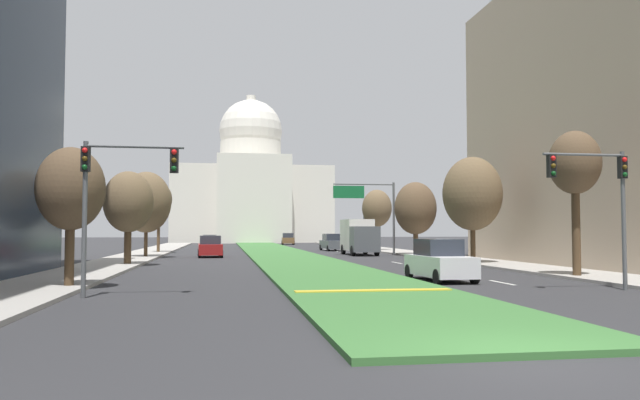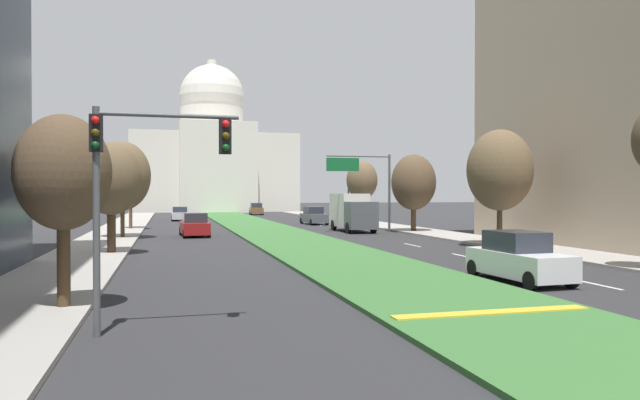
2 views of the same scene
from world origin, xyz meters
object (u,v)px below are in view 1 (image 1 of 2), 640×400
street_tree_left_mid (128,202)px  overhead_guide_sign (371,203)px  street_tree_left_distant (159,200)px  capitol_building (251,192)px  traffic_light_far_right (364,220)px  box_truck_delivery (359,236)px  street_tree_right_distant (377,208)px  sedan_very_far (288,239)px  street_tree_right_mid (472,194)px  sedan_far_horizon (210,242)px  street_tree_left_far (146,202)px  sedan_midblock (210,247)px  street_tree_right_far (415,208)px  traffic_light_near_right (603,188)px  street_tree_right_near (575,165)px  sedan_distant (332,243)px  street_tree_left_near (71,190)px  traffic_light_near_left (112,184)px  sedan_lead_stopped (439,261)px

street_tree_left_mid → overhead_guide_sign: bearing=35.7°
street_tree_left_mid → street_tree_left_distant: size_ratio=0.87×
capitol_building → traffic_light_far_right: size_ratio=5.53×
street_tree_left_distant → box_truck_delivery: street_tree_left_distant is taller
street_tree_right_distant → sedan_very_far: 31.35m
street_tree_right_mid → sedan_far_horizon: (-17.71, 39.60, -3.83)m
overhead_guide_sign → street_tree_left_mid: 23.16m
street_tree_left_far → sedan_midblock: size_ratio=1.53×
capitol_building → street_tree_right_far: (11.44, -66.71, -5.39)m
traffic_light_far_right → street_tree_right_distant: bearing=-26.0°
sedan_midblock → sedan_far_horizon: (-0.58, 25.82, -0.05)m
street_tree_left_mid → street_tree_right_distant: size_ratio=0.91×
traffic_light_near_right → street_tree_right_near: 5.95m
traffic_light_far_right → sedan_distant: 4.43m
sedan_distant → street_tree_left_distant: bearing=-164.5°
street_tree_left_mid → sedan_very_far: size_ratio=1.38×
street_tree_left_near → street_tree_right_mid: street_tree_right_mid is taller
overhead_guide_sign → street_tree_left_distant: 20.61m
capitol_building → sedan_distant: (6.50, -52.59, -8.66)m
capitol_building → sedan_very_far: bearing=-79.3°
traffic_light_far_right → sedan_far_horizon: bearing=140.4°
traffic_light_far_right → sedan_midblock: 20.19m
street_tree_left_distant → sedan_far_horizon: (4.51, 16.75, -4.37)m
street_tree_right_mid → sedan_far_horizon: size_ratio=1.61×
capitol_building → traffic_light_near_right: (8.85, -97.37, -5.71)m
street_tree_left_mid → street_tree_left_near: bearing=-89.6°
street_tree_left_far → sedan_far_horizon: size_ratio=1.58×
traffic_light_near_left → street_tree_right_far: 36.48m
traffic_light_near_left → sedan_distant: traffic_light_near_left is taller
traffic_light_near_left → street_tree_right_near: (19.87, 5.00, 1.48)m
street_tree_right_near → street_tree_left_distant: bearing=122.9°
traffic_light_near_right → sedan_very_far: size_ratio=1.21×
overhead_guide_sign → street_tree_right_far: (3.64, -1.47, -0.53)m
street_tree_left_near → sedan_far_horizon: (4.10, 53.00, -3.01)m
traffic_light_far_right → street_tree_left_near: bearing=-117.6°
street_tree_left_near → sedan_lead_stopped: (15.24, 1.59, -2.93)m
street_tree_left_distant → box_truck_delivery: 19.74m
traffic_light_near_right → street_tree_right_distant: size_ratio=0.80×
capitol_building → traffic_light_near_right: size_ratio=5.53×
traffic_light_far_right → overhead_guide_sign: bearing=-100.0°
street_tree_right_mid → sedan_distant: size_ratio=1.54×
street_tree_left_mid → street_tree_left_distant: 21.24m
traffic_light_near_left → street_tree_left_distant: 39.60m
sedan_lead_stopped → sedan_very_far: 67.64m
street_tree_left_mid → street_tree_right_mid: 21.99m
traffic_light_far_right → street_tree_right_far: bearing=-81.9°
street_tree_right_mid → sedan_very_far: (-6.26, 55.83, -3.78)m
traffic_light_near_left → sedan_very_far: 73.79m
traffic_light_far_right → sedan_midblock: (-15.92, -12.17, -2.49)m
street_tree_right_near → street_tree_right_mid: size_ratio=0.98×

